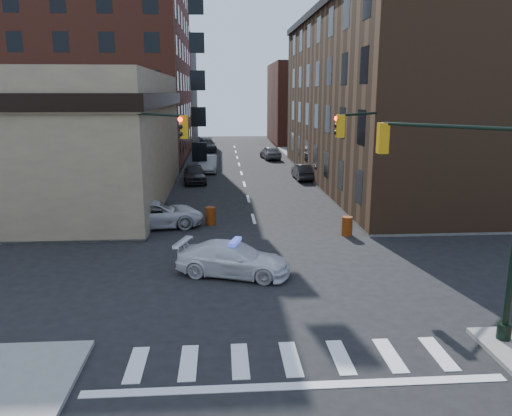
{
  "coord_description": "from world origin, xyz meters",
  "views": [
    {
      "loc": [
        -1.96,
        -20.03,
        7.7
      ],
      "look_at": [
        -0.3,
        3.53,
        2.2
      ],
      "focal_mm": 35.0,
      "sensor_mm": 36.0,
      "label": 1
    }
  ],
  "objects": [
    {
      "name": "parked_car_wnear",
      "position": [
        -4.27,
        23.09,
        0.79
      ],
      "size": [
        2.3,
        4.8,
        1.58
      ],
      "primitive_type": "imported",
      "rotation": [
        0.0,
        0.0,
        0.1
      ],
      "color": "black",
      "rests_on": "ground"
    },
    {
      "name": "signal_pole_ne",
      "position": [
        5.84,
        5.35,
        4.34
      ],
      "size": [
        3.67,
        3.58,
        8.0
      ],
      "rotation": [
        0.0,
        0.0,
        -2.36
      ],
      "color": "black",
      "rests_on": "sidewalk_ne"
    },
    {
      "name": "pedestrian_b",
      "position": [
        -12.41,
        7.78,
        1.08
      ],
      "size": [
        1.09,
        0.97,
        1.85
      ],
      "primitive_type": "imported",
      "rotation": [
        0.0,
        0.0,
        0.36
      ],
      "color": "black",
      "rests_on": "sidewalk_nw"
    },
    {
      "name": "pedestrian_c",
      "position": [
        -13.0,
        7.89,
        1.16
      ],
      "size": [
        1.28,
        0.89,
        2.02
      ],
      "primitive_type": "imported",
      "rotation": [
        0.0,
        0.0,
        0.37
      ],
      "color": "black",
      "rests_on": "sidewalk_nw"
    },
    {
      "name": "commercial_row_ne",
      "position": [
        13.0,
        22.5,
        7.0
      ],
      "size": [
        14.0,
        34.0,
        14.0
      ],
      "primitive_type": "cube",
      "color": "#4B301E",
      "rests_on": "ground"
    },
    {
      "name": "pickup",
      "position": [
        -5.8,
        8.49,
        0.77
      ],
      "size": [
        5.84,
        3.37,
        1.53
      ],
      "primitive_type": "imported",
      "rotation": [
        0.0,
        0.0,
        1.73
      ],
      "color": "silver",
      "rests_on": "ground"
    },
    {
      "name": "bank_building",
      "position": [
        -17.0,
        16.5,
        4.5
      ],
      "size": [
        22.0,
        22.0,
        9.0
      ],
      "primitive_type": "cube",
      "color": "#9A8965",
      "rests_on": "ground"
    },
    {
      "name": "sidewalk_nw",
      "position": [
        -23.0,
        32.75,
        0.07
      ],
      "size": [
        34.0,
        54.5,
        0.15
      ],
      "primitive_type": "cube",
      "color": "gray",
      "rests_on": "ground"
    },
    {
      "name": "sidewalk_ne",
      "position": [
        23.0,
        32.75,
        0.07
      ],
      "size": [
        34.0,
        54.5,
        0.15
      ],
      "primitive_type": "cube",
      "color": "gray",
      "rests_on": "ground"
    },
    {
      "name": "parked_car_wfar",
      "position": [
        -3.26,
        29.13,
        0.8
      ],
      "size": [
        1.76,
        4.85,
        1.59
      ],
      "primitive_type": "imported",
      "rotation": [
        0.0,
        0.0,
        -0.02
      ],
      "color": "#95999E",
      "rests_on": "ground"
    },
    {
      "name": "pedestrian_a",
      "position": [
        -7.73,
        6.31,
        0.95
      ],
      "size": [
        0.59,
        0.39,
        1.6
      ],
      "primitive_type": "imported",
      "rotation": [
        0.0,
        0.0,
        0.01
      ],
      "color": "black",
      "rests_on": "sidewalk_nw"
    },
    {
      "name": "police_car",
      "position": [
        -1.5,
        0.33,
        0.71
      ],
      "size": [
        5.29,
        3.39,
        1.43
      ],
      "primitive_type": "imported",
      "rotation": [
        0.0,
        0.0,
        1.26
      ],
      "color": "white",
      "rests_on": "ground"
    },
    {
      "name": "filler_nw",
      "position": [
        -16.0,
        62.0,
        8.0
      ],
      "size": [
        20.0,
        18.0,
        16.0
      ],
      "primitive_type": "cube",
      "color": "brown",
      "rests_on": "ground"
    },
    {
      "name": "signal_pole_se",
      "position": [
        6.04,
        -5.52,
        4.61
      ],
      "size": [
        5.4,
        5.27,
        8.0
      ],
      "rotation": [
        0.0,
        0.0,
        2.36
      ],
      "color": "black",
      "rests_on": "sidewalk_se"
    },
    {
      "name": "barricade_nw_a",
      "position": [
        -7.83,
        7.86,
        0.64
      ],
      "size": [
        1.37,
        0.79,
        0.98
      ],
      "primitive_type": null,
      "rotation": [
        0.0,
        0.0,
        -0.11
      ],
      "color": "#C83B09",
      "rests_on": "sidewalk_nw"
    },
    {
      "name": "barricade_nw_b",
      "position": [
        -11.31,
        6.81,
        0.65
      ],
      "size": [
        1.44,
        0.91,
        1.0
      ],
      "primitive_type": null,
      "rotation": [
        0.0,
        0.0,
        -0.19
      ],
      "color": "#EC350B",
      "rests_on": "sidewalk_nw"
    },
    {
      "name": "filler_ne",
      "position": [
        14.0,
        58.0,
        6.0
      ],
      "size": [
        16.0,
        16.0,
        12.0
      ],
      "primitive_type": "cube",
      "color": "brown",
      "rests_on": "ground"
    },
    {
      "name": "signal_pole_nw",
      "position": [
        -5.85,
        5.34,
        4.34
      ],
      "size": [
        3.58,
        3.67,
        8.0
      ],
      "rotation": [
        0.0,
        0.0,
        -0.79
      ],
      "color": "black",
      "rests_on": "sidewalk_nw"
    },
    {
      "name": "apartment_block",
      "position": [
        -18.5,
        40.0,
        12.0
      ],
      "size": [
        25.0,
        25.0,
        24.0
      ],
      "primitive_type": "cube",
      "color": "brown",
      "rests_on": "ground"
    },
    {
      "name": "parked_car_enear",
      "position": [
        5.4,
        24.08,
        0.7
      ],
      "size": [
        1.61,
        4.28,
        1.4
      ],
      "primitive_type": "imported",
      "rotation": [
        0.0,
        0.0,
        3.17
      ],
      "color": "black",
      "rests_on": "ground"
    },
    {
      "name": "parked_car_wdeep",
      "position": [
        -3.81,
        47.21,
        0.81
      ],
      "size": [
        2.8,
        5.75,
        1.61
      ],
      "primitive_type": "imported",
      "rotation": [
        0.0,
        0.0,
        0.1
      ],
      "color": "black",
      "rests_on": "ground"
    },
    {
      "name": "tree_ne_far",
      "position": [
        7.5,
        34.0,
        3.49
      ],
      "size": [
        3.0,
        3.0,
        4.85
      ],
      "color": "black",
      "rests_on": "sidewalk_ne"
    },
    {
      "name": "tree_ne_near",
      "position": [
        7.5,
        26.0,
        3.49
      ],
      "size": [
        3.0,
        3.0,
        4.85
      ],
      "color": "black",
      "rests_on": "sidewalk_ne"
    },
    {
      "name": "parked_car_efar",
      "position": [
        3.87,
        38.37,
        0.79
      ],
      "size": [
        2.43,
        4.84,
        1.58
      ],
      "primitive_type": "imported",
      "rotation": [
        0.0,
        0.0,
        3.27
      ],
      "color": "gray",
      "rests_on": "ground"
    },
    {
      "name": "ground",
      "position": [
        0.0,
        0.0,
        0.0
      ],
      "size": [
        140.0,
        140.0,
        0.0
      ],
      "primitive_type": "plane",
      "color": "black",
      "rests_on": "ground"
    },
    {
      "name": "barrel_bank",
      "position": [
        -2.65,
        8.82,
        0.53
      ],
      "size": [
        0.64,
        0.64,
        1.06
      ],
      "primitive_type": "cylinder",
      "rotation": [
        0.0,
        0.0,
        -0.08
      ],
      "color": "#DF430A",
      "rests_on": "ground"
    },
    {
      "name": "barrel_road",
      "position": [
        4.9,
        6.0,
        0.52
      ],
      "size": [
        0.76,
        0.76,
        1.04
      ],
      "primitive_type": "cylinder",
      "rotation": [
        0.0,
        0.0,
        0.38
      ],
      "color": "orange",
      "rests_on": "ground"
    }
  ]
}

